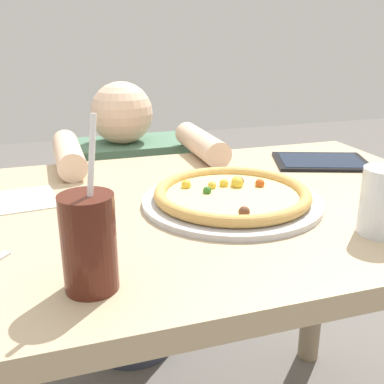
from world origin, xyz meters
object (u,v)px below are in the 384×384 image
at_px(water_cup_clear, 383,201).
at_px(diner_seated, 128,239).
at_px(pizza_near, 232,196).
at_px(drink_cup_colored, 89,242).
at_px(tablet, 321,161).

xyz_separation_m(water_cup_clear, diner_seated, (-0.31, 0.81, -0.39)).
distance_m(pizza_near, water_cup_clear, 0.29).
bearing_deg(drink_cup_colored, water_cup_clear, 3.39).
height_order(water_cup_clear, tablet, water_cup_clear).
height_order(water_cup_clear, diner_seated, diner_seated).
distance_m(drink_cup_colored, tablet, 0.80).
xyz_separation_m(pizza_near, drink_cup_colored, (-0.31, -0.24, 0.05)).
bearing_deg(water_cup_clear, pizza_near, 132.09).
distance_m(pizza_near, tablet, 0.40).
distance_m(pizza_near, diner_seated, 0.71).
height_order(pizza_near, drink_cup_colored, drink_cup_colored).
bearing_deg(pizza_near, drink_cup_colored, -142.10).
bearing_deg(pizza_near, diner_seated, 100.82).
distance_m(pizza_near, drink_cup_colored, 0.40).
relative_size(water_cup_clear, diner_seated, 0.13).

